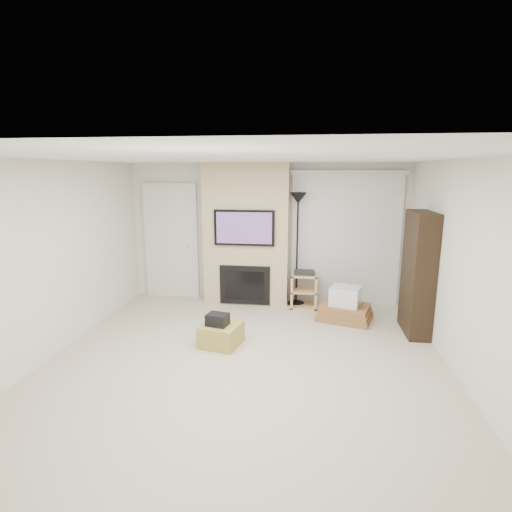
# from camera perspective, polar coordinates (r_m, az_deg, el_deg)

# --- Properties ---
(floor) EXTENTS (5.00, 5.50, 0.00)m
(floor) POSITION_cam_1_polar(r_m,az_deg,el_deg) (5.05, -1.83, -15.77)
(floor) COLOR beige
(floor) RESTS_ON ground
(ceiling) EXTENTS (5.00, 5.50, 0.00)m
(ceiling) POSITION_cam_1_polar(r_m,az_deg,el_deg) (4.47, -2.05, 13.86)
(ceiling) COLOR white
(ceiling) RESTS_ON wall_back
(wall_back) EXTENTS (5.00, 0.00, 2.50)m
(wall_back) POSITION_cam_1_polar(r_m,az_deg,el_deg) (7.28, 1.58, 3.30)
(wall_back) COLOR silver
(wall_back) RESTS_ON ground
(wall_front) EXTENTS (5.00, 0.00, 2.50)m
(wall_front) POSITION_cam_1_polar(r_m,az_deg,el_deg) (2.13, -14.81, -19.85)
(wall_front) COLOR silver
(wall_front) RESTS_ON ground
(wall_left) EXTENTS (0.00, 5.50, 2.50)m
(wall_left) POSITION_cam_1_polar(r_m,az_deg,el_deg) (5.58, -28.18, -0.86)
(wall_left) COLOR silver
(wall_left) RESTS_ON ground
(wall_right) EXTENTS (0.00, 5.50, 2.50)m
(wall_right) POSITION_cam_1_polar(r_m,az_deg,el_deg) (4.88, 28.48, -2.57)
(wall_right) COLOR silver
(wall_right) RESTS_ON ground
(hvac_vent) EXTENTS (0.35, 0.18, 0.01)m
(hvac_vent) POSITION_cam_1_polar(r_m,az_deg,el_deg) (5.22, 3.90, 13.55)
(hvac_vent) COLOR silver
(hvac_vent) RESTS_ON ceiling
(ottoman) EXTENTS (0.60, 0.60, 0.30)m
(ottoman) POSITION_cam_1_polar(r_m,az_deg,el_deg) (5.62, -5.01, -11.11)
(ottoman) COLOR #A59440
(ottoman) RESTS_ON floor
(black_bag) EXTENTS (0.32, 0.28, 0.16)m
(black_bag) POSITION_cam_1_polar(r_m,az_deg,el_deg) (5.52, -5.52, -9.02)
(black_bag) COLOR black
(black_bag) RESTS_ON ottoman
(fireplace_wall) EXTENTS (1.50, 0.47, 2.50)m
(fireplace_wall) POSITION_cam_1_polar(r_m,az_deg,el_deg) (7.12, -1.40, 2.99)
(fireplace_wall) COLOR #CFB485
(fireplace_wall) RESTS_ON floor
(entry_door) EXTENTS (1.02, 0.11, 2.14)m
(entry_door) POSITION_cam_1_polar(r_m,az_deg,el_deg) (7.67, -11.96, 2.01)
(entry_door) COLOR silver
(entry_door) RESTS_ON floor
(vertical_blinds) EXTENTS (1.98, 0.10, 2.37)m
(vertical_blinds) POSITION_cam_1_polar(r_m,az_deg,el_deg) (7.22, 12.68, 3.13)
(vertical_blinds) COLOR silver
(vertical_blinds) RESTS_ON floor
(floor_lamp) EXTENTS (0.30, 0.30, 2.00)m
(floor_lamp) POSITION_cam_1_polar(r_m,az_deg,el_deg) (6.95, 5.99, 5.54)
(floor_lamp) COLOR black
(floor_lamp) RESTS_ON floor
(av_stand) EXTENTS (0.45, 0.38, 0.66)m
(av_stand) POSITION_cam_1_polar(r_m,az_deg,el_deg) (7.07, 6.86, -4.58)
(av_stand) COLOR #E3B673
(av_stand) RESTS_ON floor
(box_stack) EXTENTS (0.96, 0.83, 0.55)m
(box_stack) POSITION_cam_1_polar(r_m,az_deg,el_deg) (6.63, 12.57, -7.15)
(box_stack) COLOR #905F36
(box_stack) RESTS_ON floor
(bookshelf) EXTENTS (0.30, 0.80, 1.80)m
(bookshelf) POSITION_cam_1_polar(r_m,az_deg,el_deg) (6.25, 22.12, -2.34)
(bookshelf) COLOR black
(bookshelf) RESTS_ON floor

